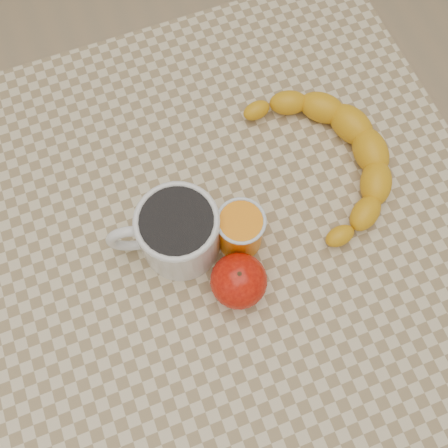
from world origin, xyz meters
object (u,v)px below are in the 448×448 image
object	(u,v)px
orange_juice_glass	(240,230)
apple	(239,281)
table	(224,247)
banana	(327,159)
coffee_mug	(176,232)

from	to	relation	value
orange_juice_glass	apple	world-z (taller)	orange_juice_glass
table	banana	xyz separation A→B (m)	(0.18, 0.04, 0.11)
table	coffee_mug	xyz separation A→B (m)	(-0.07, 0.00, 0.14)
table	apple	distance (m)	0.15
coffee_mug	apple	distance (m)	0.11
table	orange_juice_glass	world-z (taller)	orange_juice_glass
coffee_mug	banana	distance (m)	0.26
table	apple	size ratio (longest dim) A/B	8.36
coffee_mug	banana	bearing A→B (deg)	8.85
orange_juice_glass	banana	world-z (taller)	orange_juice_glass
apple	banana	xyz separation A→B (m)	(0.20, 0.13, -0.01)
coffee_mug	apple	bearing A→B (deg)	-58.46
orange_juice_glass	banana	size ratio (longest dim) A/B	0.24
coffee_mug	banana	world-z (taller)	coffee_mug
apple	banana	distance (m)	0.23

